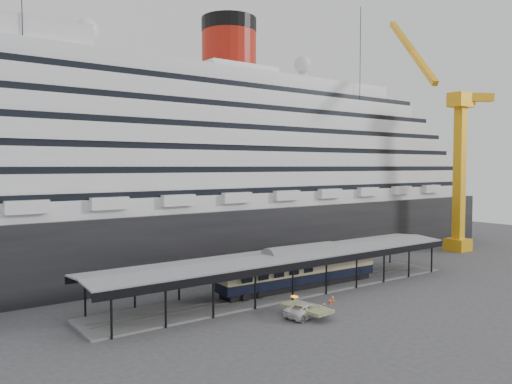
% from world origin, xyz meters
% --- Properties ---
extents(ground, '(200.00, 200.00, 0.00)m').
position_xyz_m(ground, '(0.00, 0.00, 0.00)').
color(ground, '#3D3D3F').
rests_on(ground, ground).
extents(cruise_ship, '(130.00, 30.00, 43.90)m').
position_xyz_m(cruise_ship, '(0.05, 32.00, 18.35)').
color(cruise_ship, black).
rests_on(cruise_ship, ground).
extents(platform_canopy, '(56.00, 9.18, 5.30)m').
position_xyz_m(platform_canopy, '(0.00, 5.00, 2.36)').
color(platform_canopy, slate).
rests_on(platform_canopy, ground).
extents(crane_yellow, '(23.83, 18.78, 47.60)m').
position_xyz_m(crane_yellow, '(47.06, 10.54, 19.96)').
color(crane_yellow, '#EEA415').
rests_on(crane_yellow, ground).
extents(port_truck, '(5.93, 3.18, 1.58)m').
position_xyz_m(port_truck, '(-5.73, -4.92, 0.79)').
color(port_truck, silver).
rests_on(port_truck, ground).
extents(pullman_carriage, '(25.25, 4.13, 24.69)m').
position_xyz_m(pullman_carriage, '(1.97, 5.00, 2.97)').
color(pullman_carriage, black).
rests_on(pullman_carriage, ground).
extents(traffic_cone_left, '(0.42, 0.42, 0.70)m').
position_xyz_m(traffic_cone_left, '(-1.62, -3.40, 0.35)').
color(traffic_cone_left, '#CE460B').
rests_on(traffic_cone_left, ground).
extents(traffic_cone_mid, '(0.45, 0.45, 0.69)m').
position_xyz_m(traffic_cone_mid, '(0.12, -2.62, 0.34)').
color(traffic_cone_mid, red).
rests_on(traffic_cone_mid, ground).
extents(traffic_cone_right, '(0.54, 0.54, 0.80)m').
position_xyz_m(traffic_cone_right, '(1.23, -1.95, 0.40)').
color(traffic_cone_right, '#EF5F0D').
rests_on(traffic_cone_right, ground).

